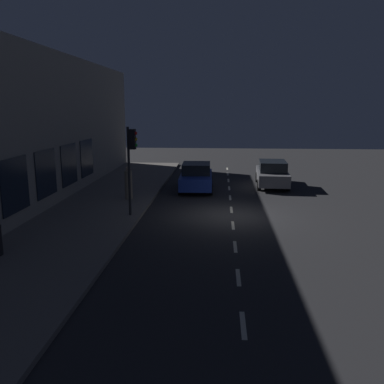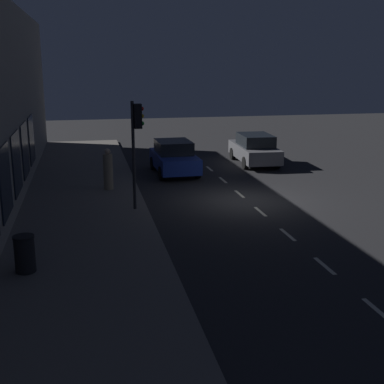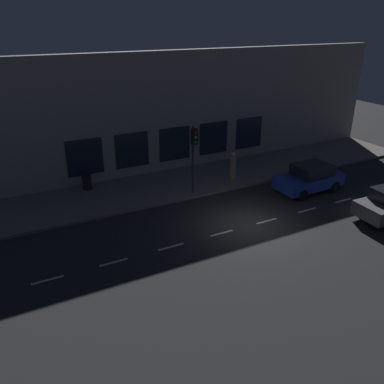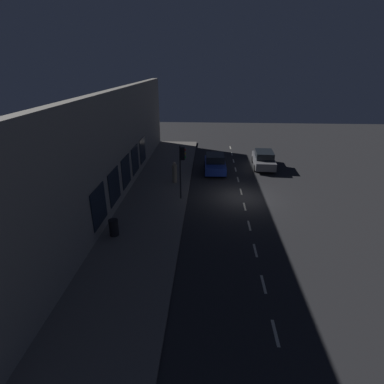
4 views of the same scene
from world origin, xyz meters
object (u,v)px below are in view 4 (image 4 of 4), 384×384
Objects in this scene: trash_bin at (114,227)px; parked_car_0 at (264,159)px; traffic_light at (182,161)px; parked_car_1 at (215,163)px; pedestrian_0 at (175,173)px.

parked_car_0 is at bearing -128.65° from trash_bin.
traffic_light is at bearing -129.04° from parked_car_0.
parked_car_0 is at bearing -162.96° from parked_car_1.
parked_car_1 is at bearing 156.71° from pedestrian_0.
parked_car_1 is 2.36× the size of pedestrian_0.
parked_car_0 is 2.63× the size of pedestrian_0.
traffic_light is 7.02m from parked_car_1.
parked_car_0 is at bearing 143.89° from pedestrian_0.
traffic_light is at bearing 39.26° from pedestrian_0.
trash_bin is at bearing 56.62° from traffic_light.
traffic_light reaches higher than pedestrian_0.
parked_car_1 is at bearing -158.76° from parked_car_0.
pedestrian_0 is at bearing 41.92° from parked_car_1.
parked_car_0 is 1.12× the size of parked_car_1.
parked_car_0 is 16.53m from trash_bin.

